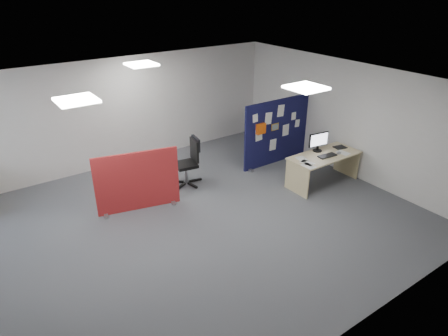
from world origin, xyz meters
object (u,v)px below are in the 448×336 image
red_divider (138,182)px  office_chair (190,158)px  monitor_main (318,141)px  navy_divider (276,132)px  main_desk (322,161)px

red_divider → office_chair: red_divider is taller
monitor_main → office_chair: bearing=157.4°
navy_divider → main_desk: navy_divider is taller
navy_divider → monitor_main: bearing=-83.7°
main_desk → monitor_main: (0.02, 0.20, 0.42)m
main_desk → monitor_main: size_ratio=3.38×
navy_divider → office_chair: size_ratio=1.84×
red_divider → office_chair: bearing=28.2°
main_desk → office_chair: office_chair is taller
navy_divider → monitor_main: (0.14, -1.29, 0.14)m
monitor_main → red_divider: 4.19m
main_desk → office_chair: size_ratio=1.56×
monitor_main → office_chair: monitor_main is taller
navy_divider → main_desk: size_ratio=1.18×
navy_divider → office_chair: 2.42m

